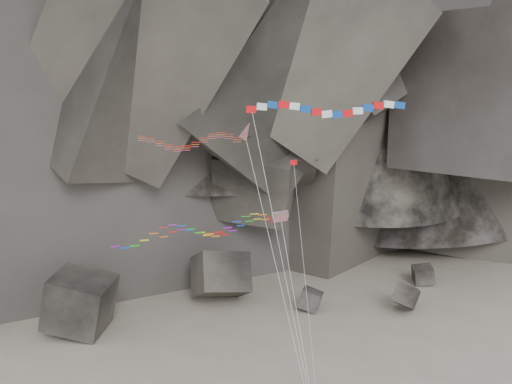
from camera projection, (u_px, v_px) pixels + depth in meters
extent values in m
cube|color=#47423F|center=(406.00, 302.00, 81.58)|extent=(4.92, 4.96, 4.41)
cube|color=#47423F|center=(423.00, 277.00, 92.52)|extent=(3.58, 3.60, 2.98)
cube|color=#47423F|center=(38.00, 298.00, 84.19)|extent=(4.11, 4.31, 2.82)
cube|color=#47423F|center=(310.00, 302.00, 81.79)|extent=(3.74, 3.21, 3.25)
cube|color=#47423F|center=(81.00, 308.00, 74.65)|extent=(9.22, 9.13, 7.68)
cube|color=#47423F|center=(221.00, 284.00, 84.70)|extent=(7.83, 8.28, 7.83)
cylinder|color=silver|center=(283.00, 295.00, 47.73)|extent=(4.41, 7.92, 23.53)
cube|color=red|center=(251.00, 109.00, 45.75)|extent=(0.80, 0.60, 0.48)
cube|color=white|center=(262.00, 107.00, 45.71)|extent=(0.83, 0.61, 0.54)
cube|color=#0E3E9C|center=(273.00, 105.00, 45.63)|extent=(0.85, 0.61, 0.57)
cube|color=red|center=(284.00, 105.00, 45.55)|extent=(0.86, 0.61, 0.58)
cube|color=white|center=(294.00, 106.00, 45.49)|extent=(0.84, 0.61, 0.55)
cube|color=#0E3E9C|center=(305.00, 109.00, 45.46)|extent=(0.81, 0.60, 0.50)
cube|color=red|center=(316.00, 112.00, 45.47)|extent=(0.83, 0.61, 0.53)
cube|color=white|center=(327.00, 114.00, 45.52)|extent=(0.85, 0.61, 0.57)
cube|color=#0E3E9C|center=(337.00, 115.00, 45.59)|extent=(0.86, 0.61, 0.58)
cube|color=red|center=(347.00, 113.00, 45.68)|extent=(0.85, 0.61, 0.56)
cube|color=white|center=(357.00, 111.00, 45.76)|extent=(0.82, 0.60, 0.51)
cube|color=#0E3E9C|center=(368.00, 108.00, 45.81)|extent=(0.82, 0.60, 0.52)
cube|color=red|center=(378.00, 105.00, 45.85)|extent=(0.85, 0.61, 0.56)
cube|color=white|center=(389.00, 104.00, 45.85)|extent=(0.86, 0.61, 0.58)
cube|color=#0E3E9C|center=(399.00, 105.00, 45.83)|extent=(0.85, 0.61, 0.57)
cylinder|color=silver|center=(288.00, 290.00, 45.98)|extent=(4.46, 4.68, 25.52)
cube|color=#CD950B|center=(280.00, 215.00, 46.65)|extent=(1.28, 0.46, 0.70)
cube|color=#0CB219|center=(281.00, 219.00, 46.54)|extent=(1.07, 0.33, 0.48)
cylinder|color=silver|center=(302.00, 340.00, 46.53)|extent=(2.47, 4.04, 17.90)
cube|color=red|center=(294.00, 162.00, 48.28)|extent=(0.57, 0.19, 0.37)
cube|color=#0E3E9C|center=(291.00, 163.00, 48.26)|extent=(0.22, 0.10, 0.38)
cylinder|color=silver|center=(308.00, 311.00, 47.34)|extent=(0.96, 6.08, 21.45)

